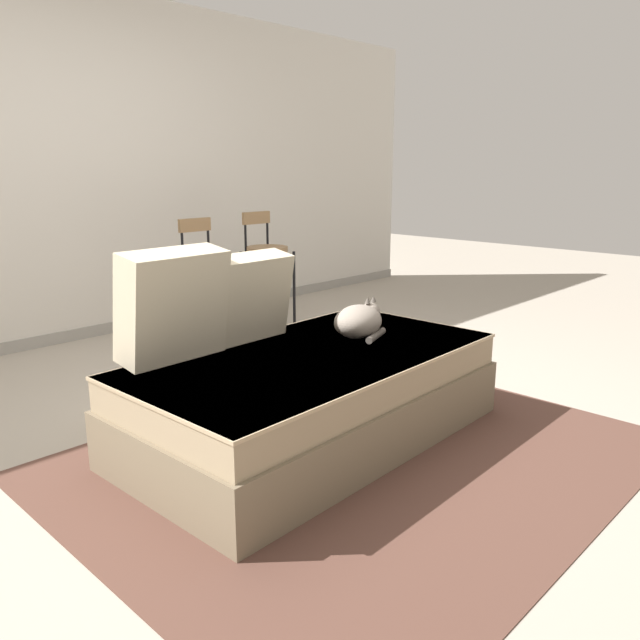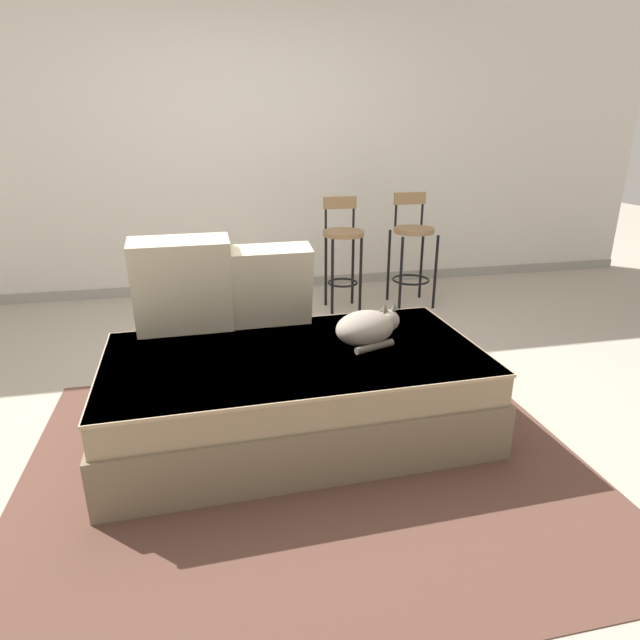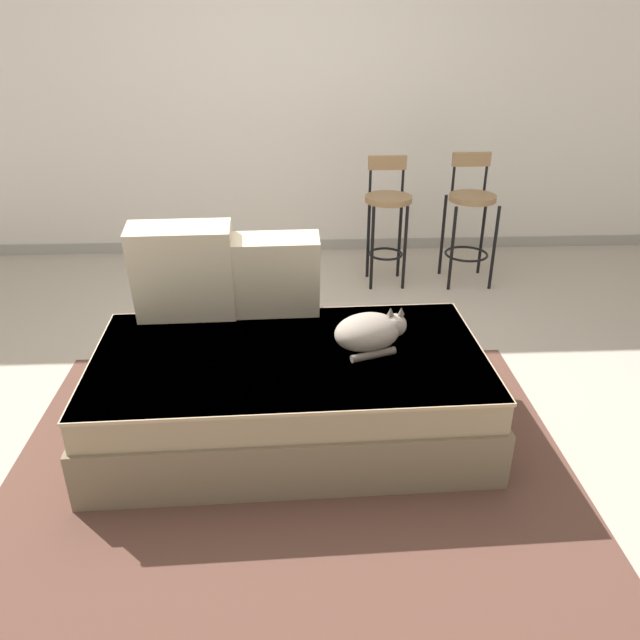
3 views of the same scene
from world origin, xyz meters
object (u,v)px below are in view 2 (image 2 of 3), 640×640
at_px(throw_pillow_middle, 271,286).
at_px(bar_stool_by_doorway, 412,244).
at_px(throw_pillow_corner, 182,286).
at_px(cat, 368,327).
at_px(couch, 295,391).
at_px(bar_stool_near_window, 343,244).

distance_m(throw_pillow_middle, bar_stool_by_doorway, 2.03).
height_order(throw_pillow_corner, throw_pillow_middle, throw_pillow_corner).
relative_size(throw_pillow_corner, bar_stool_by_doorway, 0.55).
distance_m(cat, bar_stool_by_doorway, 2.06).
relative_size(couch, throw_pillow_corner, 3.62).
bearing_deg(cat, throw_pillow_corner, 158.65).
distance_m(couch, throw_pillow_corner, 0.81).
xyz_separation_m(throw_pillow_corner, bar_stool_near_window, (1.25, 1.48, -0.14)).
bearing_deg(cat, throw_pillow_middle, 140.19).
relative_size(throw_pillow_middle, bar_stool_near_window, 0.49).
height_order(throw_pillow_corner, cat, throw_pillow_corner).
xyz_separation_m(couch, throw_pillow_middle, (-0.06, 0.40, 0.44)).
xyz_separation_m(couch, bar_stool_near_window, (0.73, 1.86, 0.33)).
distance_m(throw_pillow_middle, cat, 0.59).
relative_size(couch, bar_stool_near_window, 2.02).
bearing_deg(throw_pillow_middle, bar_stool_by_doorway, 46.22).
bearing_deg(throw_pillow_corner, bar_stool_by_doorway, 38.34).
bearing_deg(bar_stool_by_doorway, throw_pillow_corner, -141.66).
bearing_deg(cat, couch, -175.01).
relative_size(throw_pillow_corner, throw_pillow_middle, 1.14).
height_order(couch, bar_stool_near_window, bar_stool_near_window).
xyz_separation_m(throw_pillow_corner, cat, (0.90, -0.35, -0.18)).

